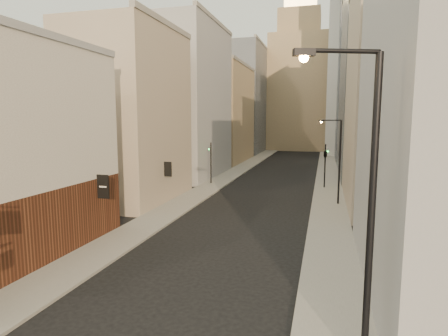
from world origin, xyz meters
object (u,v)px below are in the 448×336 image
streetlamp_near (364,198)px  streetlamp_mid (337,157)px  traffic_light_left (211,156)px  white_tower (347,67)px  traffic_light_right (325,155)px  clock_tower (298,79)px

streetlamp_near → streetlamp_mid: size_ratio=1.26×
traffic_light_left → streetlamp_near: bearing=108.3°
white_tower → traffic_light_right: size_ratio=8.30×
clock_tower → traffic_light_left: (-6.06, -55.92, -14.27)m
clock_tower → streetlamp_near: 88.12m
streetlamp_near → clock_tower: bearing=74.7°
clock_tower → streetlamp_mid: bearing=-82.7°
white_tower → streetlamp_near: 74.13m
white_tower → streetlamp_mid: (-2.90, -49.35, -14.20)m
white_tower → streetlamp_near: white_tower is taller
traffic_light_right → streetlamp_mid: bearing=116.8°
streetlamp_mid → traffic_light_right: size_ratio=1.54×
traffic_light_left → white_tower: bearing=-118.4°
streetlamp_near → white_tower: bearing=67.1°
white_tower → traffic_light_left: white_tower is taller
streetlamp_near → traffic_light_right: size_ratio=1.94×
streetlamp_mid → traffic_light_left: bearing=158.1°
clock_tower → traffic_light_right: size_ratio=8.98×
clock_tower → white_tower: (11.00, -14.00, 0.97)m
clock_tower → traffic_light_left: bearing=-96.2°
streetlamp_mid → traffic_light_left: 16.02m
streetlamp_mid → traffic_light_left: (-14.16, 7.43, -1.04)m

